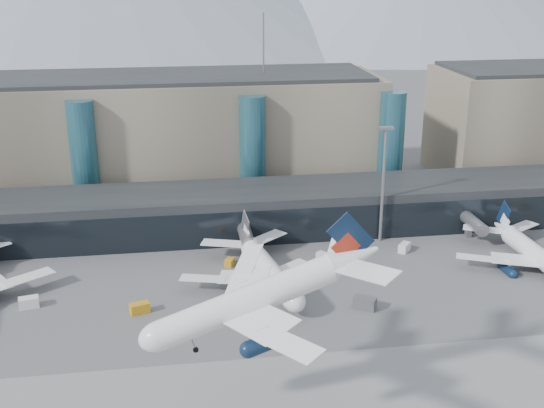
{
  "coord_description": "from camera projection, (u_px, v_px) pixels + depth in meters",
  "views": [
    {
      "loc": [
        -13.89,
        -85.65,
        57.89
      ],
      "look_at": [
        3.58,
        32.0,
        15.56
      ],
      "focal_mm": 45.0,
      "sensor_mm": 36.0,
      "label": 1
    }
  ],
  "objects": [
    {
      "name": "veh_g",
      "position": [
        323.0,
        256.0,
        139.95
      ],
      "size": [
        2.96,
        3.11,
        1.59
      ],
      "primitive_type": "cube",
      "rotation": [
        0.0,
        0.0,
        -0.87
      ],
      "color": "silver",
      "rests_on": "ground"
    },
    {
      "name": "veh_d",
      "position": [
        404.0,
        247.0,
        144.1
      ],
      "size": [
        3.33,
        3.5,
        1.8
      ],
      "primitive_type": "cube",
      "rotation": [
        0.0,
        0.0,
        0.87
      ],
      "color": "silver",
      "rests_on": "ground"
    },
    {
      "name": "veh_h",
      "position": [
        140.0,
        308.0,
        118.81
      ],
      "size": [
        3.72,
        2.69,
        1.85
      ],
      "primitive_type": "cube",
      "rotation": [
        0.0,
        0.0,
        0.31
      ],
      "color": "#BE8616",
      "rests_on": "ground"
    },
    {
      "name": "jet_parked_mid",
      "position": [
        264.0,
        259.0,
        130.2
      ],
      "size": [
        34.31,
        34.94,
        11.26
      ],
      "rotation": [
        0.0,
        0.0,
        1.77
      ],
      "color": "white",
      "rests_on": "ground"
    },
    {
      "name": "lightmast_mid",
      "position": [
        383.0,
        178.0,
        145.2
      ],
      "size": [
        3.0,
        1.2,
        25.6
      ],
      "color": "slate",
      "rests_on": "ground"
    },
    {
      "name": "terminal_main",
      "position": [
        130.0,
        136.0,
        176.39
      ],
      "size": [
        130.0,
        30.0,
        31.0
      ],
      "color": "gray",
      "rests_on": "ground"
    },
    {
      "name": "jet_parked_right",
      "position": [
        530.0,
        245.0,
        137.33
      ],
      "size": [
        33.12,
        32.13,
        10.66
      ],
      "rotation": [
        0.0,
        0.0,
        1.6
      ],
      "color": "white",
      "rests_on": "ground"
    },
    {
      "name": "concourse",
      "position": [
        239.0,
        211.0,
        153.28
      ],
      "size": [
        170.0,
        27.0,
        10.0
      ],
      "color": "black",
      "rests_on": "ground"
    },
    {
      "name": "hero_jet",
      "position": [
        269.0,
        288.0,
        84.85
      ],
      "size": [
        32.95,
        33.35,
        10.78
      ],
      "rotation": [
        0.0,
        -0.3,
        0.09
      ],
      "color": "white",
      "rests_on": "ground"
    },
    {
      "name": "veh_a",
      "position": [
        29.0,
        302.0,
        120.68
      ],
      "size": [
        3.74,
        2.58,
        1.93
      ],
      "primitive_type": "cube",
      "rotation": [
        0.0,
        0.0,
        0.2
      ],
      "color": "silver",
      "rests_on": "ground"
    },
    {
      "name": "veh_c",
      "position": [
        365.0,
        303.0,
        120.22
      ],
      "size": [
        4.44,
        3.88,
        2.19
      ],
      "primitive_type": "cube",
      "rotation": [
        0.0,
        0.0,
        -0.57
      ],
      "color": "#48484D",
      "rests_on": "ground"
    },
    {
      "name": "veh_b",
      "position": [
        229.0,
        262.0,
        137.45
      ],
      "size": [
        2.4,
        2.87,
        1.42
      ],
      "primitive_type": "cube",
      "rotation": [
        0.0,
        0.0,
        1.15
      ],
      "color": "#BE8616",
      "rests_on": "ground"
    },
    {
      "name": "teal_towers",
      "position": [
        170.0,
        156.0,
        163.35
      ],
      "size": [
        116.4,
        19.4,
        46.0
      ],
      "color": "#265A6C",
      "rests_on": "ground"
    },
    {
      "name": "ground",
      "position": [
        280.0,
        375.0,
        101.16
      ],
      "size": [
        900.0,
        900.0,
        0.0
      ],
      "primitive_type": "plane",
      "color": "#515154",
      "rests_on": "ground"
    }
  ]
}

